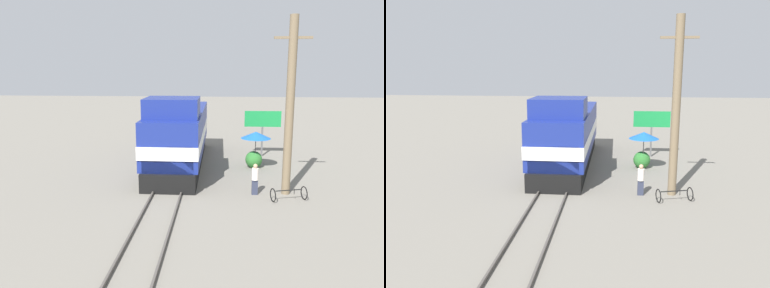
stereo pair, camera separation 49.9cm
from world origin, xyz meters
The scene contains 10 objects.
ground_plane centered at (0.00, 0.00, 0.00)m, with size 120.00×120.00×0.00m, color slate.
rail_near centered at (-0.72, 0.00, 0.07)m, with size 0.08×42.00×0.15m, color #4C4742.
rail_far centered at (0.72, 0.00, 0.07)m, with size 0.08×42.00×0.15m, color #4C4742.
locomotive centered at (0.00, 2.39, 1.97)m, with size 3.17×12.40×4.70m.
utility_pole centered at (6.02, -2.79, 4.43)m, with size 1.80×0.42×8.76m.
vendor_umbrella centered at (4.89, 1.91, 2.17)m, with size 1.87×1.87×2.38m.
billboard_sign centered at (5.67, 5.40, 2.52)m, with size 2.57×0.12×3.28m.
shrub_cluster centered at (4.83, 2.16, 0.54)m, with size 1.08×1.08×1.08m, color #2D722D.
person_bystander centered at (4.43, -3.04, 0.86)m, with size 0.34×0.34×1.60m.
bicycle centered at (5.99, -3.82, 0.34)m, with size 1.78×1.08×0.67m.
Camera 2 is at (3.12, -21.28, 6.37)m, focal length 35.00 mm.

